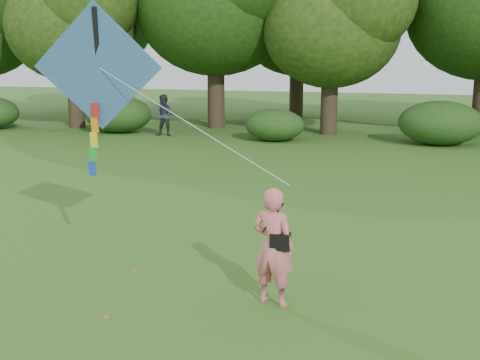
# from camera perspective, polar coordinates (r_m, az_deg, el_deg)

# --- Properties ---
(ground) EXTENTS (100.00, 100.00, 0.00)m
(ground) POSITION_cam_1_polar(r_m,az_deg,el_deg) (9.82, 4.12, -11.42)
(ground) COLOR #265114
(ground) RESTS_ON ground
(man_kite_flyer) EXTENTS (0.77, 0.60, 1.89)m
(man_kite_flyer) POSITION_cam_1_polar(r_m,az_deg,el_deg) (9.39, 3.16, -6.36)
(man_kite_flyer) COLOR #DF696D
(man_kite_flyer) RESTS_ON ground
(bystander_left) EXTENTS (1.02, 0.83, 1.95)m
(bystander_left) POSITION_cam_1_polar(r_m,az_deg,el_deg) (28.45, -7.14, 6.10)
(bystander_left) COLOR #2B2D3A
(bystander_left) RESTS_ON ground
(crossbody_bag) EXTENTS (0.43, 0.20, 0.73)m
(crossbody_bag) POSITION_cam_1_polar(r_m,az_deg,el_deg) (9.30, 3.83, -5.74)
(crossbody_bag) COLOR black
(crossbody_bag) RESTS_ON ground
(flying_kite) EXTENTS (4.58, 1.01, 3.01)m
(flying_kite) POSITION_cam_1_polar(r_m,az_deg,el_deg) (10.72, -13.29, 10.10)
(flying_kite) COLOR #2760AB
(flying_kite) RESTS_ON ground
(tree_line) EXTENTS (54.70, 15.30, 9.48)m
(tree_line) POSITION_cam_1_polar(r_m,az_deg,el_deg) (31.75, 16.21, 14.71)
(tree_line) COLOR #3A2D1E
(tree_line) RESTS_ON ground
(shrub_band) EXTENTS (39.15, 3.22, 1.88)m
(shrub_band) POSITION_cam_1_polar(r_m,az_deg,el_deg) (26.72, 10.45, 5.35)
(shrub_band) COLOR #264919
(shrub_band) RESTS_ON ground
(fallen_leaves) EXTENTS (11.66, 7.79, 0.01)m
(fallen_leaves) POSITION_cam_1_polar(r_m,az_deg,el_deg) (8.99, 4.34, -13.74)
(fallen_leaves) COLOR olive
(fallen_leaves) RESTS_ON ground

